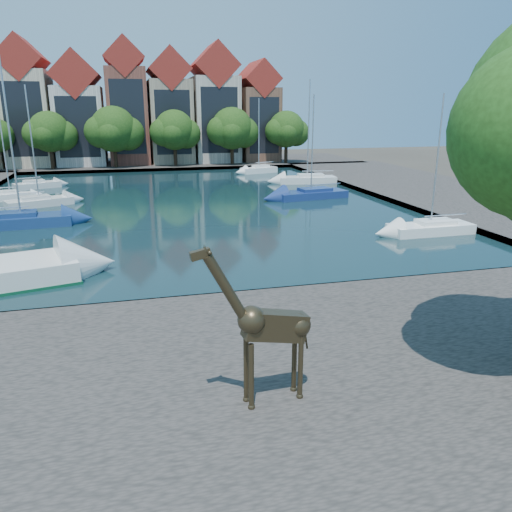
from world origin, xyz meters
The scene contains 25 objects.
ground centered at (0.00, 0.00, 0.00)m, with size 160.00×160.00×0.00m, color #38332B.
water_basin centered at (0.00, 24.00, 0.04)m, with size 38.00×50.00×0.08m, color black.
near_quay centered at (0.00, -7.00, 0.25)m, with size 50.00×14.00×0.50m, color #48423E.
far_quay centered at (0.00, 56.00, 0.25)m, with size 60.00×16.00×0.50m, color #48423E.
right_quay centered at (25.00, 24.00, 0.25)m, with size 14.00×52.00×0.50m, color #48423E.
townhouse_west_mid centered at (-17.00, 55.99, 8.23)m, with size 5.94×9.18×16.79m.
townhouse_west_inner centered at (-10.50, 55.99, 7.35)m, with size 6.43×9.18×15.15m.
townhouse_center centered at (-4.00, 55.99, 8.36)m, with size 5.44×9.18×16.93m.
townhouse_east_inner centered at (2.00, 55.99, 7.73)m, with size 5.94×9.18×15.79m.
townhouse_east_mid centered at (8.50, 55.99, 8.10)m, with size 6.43×9.18×16.65m.
townhouse_east_end centered at (15.00, 55.99, 7.11)m, with size 5.44×9.18×14.43m.
far_tree_west centered at (-13.91, 50.49, 5.08)m, with size 6.76×5.20×7.36m.
far_tree_mid_west centered at (-5.89, 50.49, 5.29)m, with size 7.80×6.00×8.00m.
far_tree_mid_east centered at (2.10, 50.49, 5.13)m, with size 7.02×5.40×7.52m.
far_tree_east centered at (10.11, 50.49, 5.24)m, with size 7.54×5.80×7.84m.
far_tree_far_east centered at (18.09, 50.49, 5.08)m, with size 6.76×5.20×7.36m.
giraffe_statue centered at (-1.11, -8.56, 2.71)m, with size 3.15×0.73×4.50m.
sailboat_left_b centered at (-12.00, 17.60, 0.68)m, with size 6.88×2.91×11.82m.
sailboat_left_c centered at (-12.00, 25.50, 0.59)m, with size 5.65×3.88×9.93m.
sailboat_left_d centered at (-15.00, 29.11, 0.59)m, with size 4.45×2.13×7.55m.
sailboat_left_e centered at (-13.82, 36.20, 0.57)m, with size 4.80×3.37×8.08m.
sailboat_right_a centered at (15.00, 8.62, 0.58)m, with size 5.72×2.09×8.99m.
sailboat_right_b centered at (12.00, 23.57, 0.58)m, with size 7.04×3.33×9.27m.
sailboat_right_c centered at (15.00, 32.94, 0.64)m, with size 6.58×2.98×11.01m.
sailboat_right_d centered at (12.00, 43.07, 0.66)m, with size 5.03×2.93×9.29m.
Camera 1 is at (-4.31, -20.08, 8.17)m, focal length 35.00 mm.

